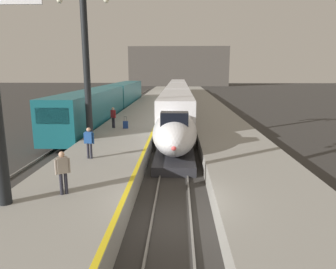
{
  "coord_description": "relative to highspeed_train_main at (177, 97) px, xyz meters",
  "views": [
    {
      "loc": [
        0.26,
        -10.63,
        5.72
      ],
      "look_at": [
        -0.41,
        7.93,
        1.8
      ],
      "focal_mm": 32.73,
      "sensor_mm": 36.0,
      "label": 1
    }
  ],
  "objects": [
    {
      "name": "highspeed_train_main",
      "position": [
        0.0,
        0.0,
        0.0
      ],
      "size": [
        2.92,
        56.91,
        3.6
      ],
      "color": "silver",
      "rests_on": "ground"
    },
    {
      "name": "terminus_back_wall",
      "position": [
        0.0,
        69.3,
        5.04
      ],
      "size": [
        36.0,
        2.0,
        14.0
      ],
      "primitive_type": "cube",
      "color": "#4C4742",
      "rests_on": "ground"
    },
    {
      "name": "platform_left",
      "position": [
        -4.05,
        -7.95,
        -1.43
      ],
      "size": [
        4.8,
        110.0,
        1.05
      ],
      "primitive_type": "cube",
      "color": "gray",
      "rests_on": "ground"
    },
    {
      "name": "ground_plane",
      "position": [
        0.0,
        -32.7,
        -1.96
      ],
      "size": [
        260.0,
        260.0,
        0.0
      ],
      "primitive_type": "plane",
      "color": "#33302D"
    },
    {
      "name": "rail_main_left",
      "position": [
        -0.75,
        -5.2,
        -1.9
      ],
      "size": [
        0.08,
        110.0,
        0.12
      ],
      "primitive_type": "cube",
      "color": "slate",
      "rests_on": "ground"
    },
    {
      "name": "platform_right",
      "position": [
        4.05,
        -7.95,
        -1.43
      ],
      "size": [
        4.8,
        110.0,
        1.05
      ],
      "primitive_type": "cube",
      "color": "gray",
      "rests_on": "ground"
    },
    {
      "name": "regional_train_adjacent",
      "position": [
        -8.1,
        -5.48,
        0.17
      ],
      "size": [
        2.85,
        36.6,
        3.8
      ],
      "color": "#145660",
      "rests_on": "ground"
    },
    {
      "name": "passenger_mid_platform",
      "position": [
        -4.12,
        -32.45,
        0.08
      ],
      "size": [
        0.5,
        0.38,
        1.69
      ],
      "color": "#23232D",
      "rests_on": "platform_left"
    },
    {
      "name": "platform_left_safety_stripe",
      "position": [
        -1.77,
        -7.95,
        -0.9
      ],
      "size": [
        0.2,
        107.8,
        0.01
      ],
      "primitive_type": "cube",
      "color": "yellow",
      "rests_on": "platform_left"
    },
    {
      "name": "rail_main_right",
      "position": [
        0.75,
        -5.2,
        -1.9
      ],
      "size": [
        0.08,
        110.0,
        0.12
      ],
      "primitive_type": "cube",
      "color": "slate",
      "rests_on": "ground"
    },
    {
      "name": "rolling_suitcase",
      "position": [
        -4.09,
        -18.92,
        -0.6
      ],
      "size": [
        0.4,
        0.22,
        0.98
      ],
      "color": "navy",
      "rests_on": "platform_left"
    },
    {
      "name": "passenger_near_edge",
      "position": [
        -5.13,
        -18.67,
        0.08
      ],
      "size": [
        0.49,
        0.39,
        1.69
      ],
      "color": "#23232D",
      "rests_on": "platform_left"
    },
    {
      "name": "rail_secondary_right",
      "position": [
        -7.35,
        -5.2,
        -1.9
      ],
      "size": [
        0.08,
        110.0,
        0.12
      ],
      "primitive_type": "cube",
      "color": "slate",
      "rests_on": "ground"
    },
    {
      "name": "station_column_mid",
      "position": [
        -5.9,
        -22.77,
        5.03
      ],
      "size": [
        4.0,
        0.68,
        9.96
      ],
      "color": "black",
      "rests_on": "platform_left"
    },
    {
      "name": "rail_secondary_left",
      "position": [
        -8.85,
        -5.2,
        -1.9
      ],
      "size": [
        0.08,
        110.0,
        0.12
      ],
      "primitive_type": "cube",
      "color": "slate",
      "rests_on": "ground"
    },
    {
      "name": "passenger_far_waiting",
      "position": [
        -4.52,
        -27.61,
        0.08
      ],
      "size": [
        0.57,
        0.26,
        1.69
      ],
      "color": "#23232D",
      "rests_on": "platform_left"
    }
  ]
}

